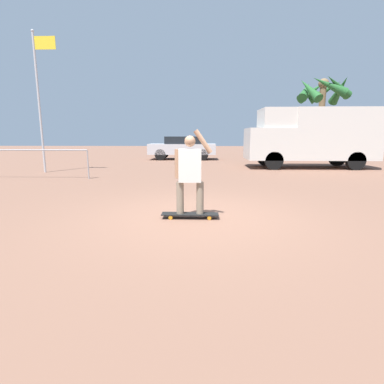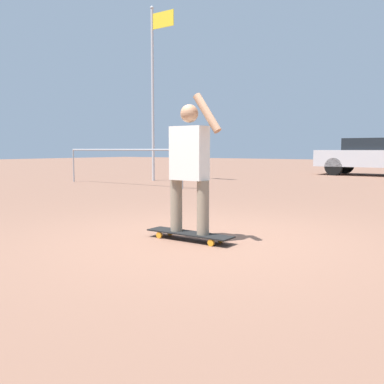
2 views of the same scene
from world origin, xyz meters
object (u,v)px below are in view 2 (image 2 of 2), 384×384
skateboard (189,234)px  parked_car_silver (375,155)px  person_skateboarder (189,161)px  flagpole (154,83)px

skateboard → parked_car_silver: size_ratio=0.25×
skateboard → parked_car_silver: bearing=94.3°
skateboard → parked_car_silver: (-1.07, 14.44, 0.74)m
parked_car_silver → person_skateboarder: bearing=-85.8°
person_skateboarder → flagpole: size_ratio=0.28×
person_skateboarder → flagpole: bearing=132.5°
parked_car_silver → skateboard: bearing=-85.7°
person_skateboarder → parked_car_silver: size_ratio=0.37×
flagpole → skateboard: bearing=-47.5°
skateboard → flagpole: bearing=132.5°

